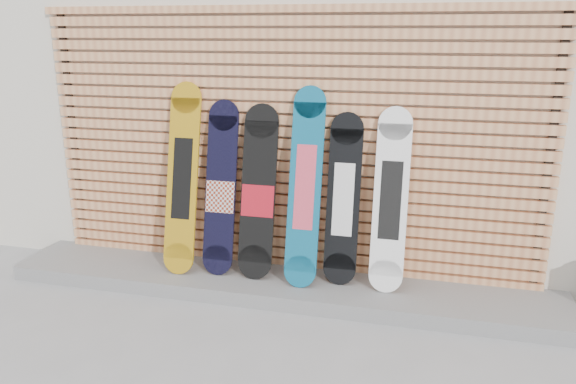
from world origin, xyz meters
name	(u,v)px	position (x,y,z in m)	size (l,w,h in m)	color
ground	(274,334)	(0.00, 0.00, 0.00)	(80.00, 80.00, 0.00)	gray
building	(392,56)	(0.50, 3.50, 1.80)	(12.00, 5.00, 3.60)	beige
concrete_step	(278,284)	(-0.15, 0.68, 0.06)	(4.60, 0.70, 0.12)	slate
slat_wall	(287,143)	(-0.15, 0.97, 1.21)	(4.26, 0.08, 2.29)	tan
snowboard_0	(182,179)	(-1.00, 0.74, 0.91)	(0.27, 0.41, 1.58)	#AE7F12
snowboard_1	(221,189)	(-0.67, 0.77, 0.83)	(0.26, 0.35, 1.44)	black
snowboard_2	(258,193)	(-0.34, 0.77, 0.82)	(0.29, 0.35, 1.42)	black
snowboard_3	(305,187)	(0.06, 0.74, 0.90)	(0.26, 0.41, 1.57)	#0D597C
snowboard_4	(343,200)	(0.36, 0.80, 0.80)	(0.26, 0.28, 1.37)	black
snowboard_5	(391,200)	(0.73, 0.78, 0.83)	(0.27, 0.33, 1.43)	white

